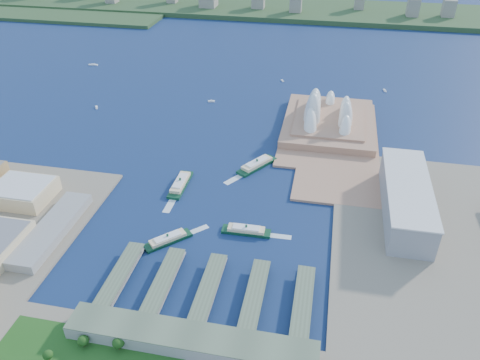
% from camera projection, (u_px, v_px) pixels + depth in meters
% --- Properties ---
extents(ground, '(3000.00, 3000.00, 0.00)m').
position_uv_depth(ground, '(214.00, 237.00, 484.54)').
color(ground, '#10224F').
rests_on(ground, ground).
extents(east_land, '(240.00, 500.00, 3.00)m').
position_uv_depth(east_land, '(470.00, 308.00, 402.79)').
color(east_land, gray).
rests_on(east_land, ground).
extents(peninsula, '(135.00, 220.00, 3.00)m').
position_uv_depth(peninsula, '(329.00, 132.00, 679.51)').
color(peninsula, '#A7775B').
rests_on(peninsula, ground).
extents(far_shore, '(2200.00, 260.00, 12.00)m').
position_uv_depth(far_shore, '(301.00, 10.00, 1286.53)').
color(far_shore, '#2D4926').
rests_on(far_shore, ground).
extents(opera_house, '(134.00, 180.00, 58.00)m').
position_uv_depth(opera_house, '(330.00, 107.00, 679.73)').
color(opera_house, white).
rests_on(opera_house, peninsula).
extents(toaster_building, '(45.00, 155.00, 35.00)m').
position_uv_depth(toaster_building, '(406.00, 199.00, 506.72)').
color(toaster_building, gray).
rests_on(toaster_building, east_land).
extents(ferry_wharves, '(184.00, 90.00, 9.30)m').
position_uv_depth(ferry_wharves, '(209.00, 288.00, 418.05)').
color(ferry_wharves, '#516149').
rests_on(ferry_wharves, ground).
extents(terminal_building, '(200.00, 28.00, 12.00)m').
position_uv_depth(terminal_building, '(191.00, 340.00, 366.21)').
color(terminal_building, gray).
rests_on(terminal_building, south_land).
extents(ferry_a, '(15.22, 59.18, 11.18)m').
position_uv_depth(ferry_a, '(180.00, 182.00, 561.61)').
color(ferry_a, '#0E3921').
rests_on(ferry_a, ground).
extents(ferry_b, '(46.42, 59.12, 11.48)m').
position_uv_depth(ferry_b, '(257.00, 163.00, 598.61)').
color(ferry_b, '#0E3921').
rests_on(ferry_b, ground).
extents(ferry_c, '(45.16, 44.71, 9.58)m').
position_uv_depth(ferry_c, '(168.00, 238.00, 476.08)').
color(ferry_c, '#0E3921').
rests_on(ferry_c, ground).
extents(ferry_d, '(51.64, 14.07, 9.72)m').
position_uv_depth(ferry_d, '(246.00, 229.00, 488.35)').
color(ferry_d, '#0E3921').
rests_on(ferry_d, ground).
extents(boat_a, '(8.99, 12.50, 2.43)m').
position_uv_depth(boat_a, '(97.00, 107.00, 754.44)').
color(boat_a, white).
rests_on(boat_a, ground).
extents(boat_b, '(11.74, 6.34, 3.01)m').
position_uv_depth(boat_b, '(211.00, 101.00, 774.65)').
color(boat_b, white).
rests_on(boat_b, ground).
extents(boat_c, '(6.30, 12.34, 2.67)m').
position_uv_depth(boat_c, '(385.00, 90.00, 813.99)').
color(boat_c, white).
rests_on(boat_c, ground).
extents(boat_d, '(18.38, 5.81, 3.05)m').
position_uv_depth(boat_d, '(93.00, 65.00, 924.92)').
color(boat_d, white).
rests_on(boat_d, ground).
extents(boat_e, '(6.84, 9.81, 2.32)m').
position_uv_depth(boat_e, '(282.00, 80.00, 853.55)').
color(boat_e, white).
rests_on(boat_e, ground).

